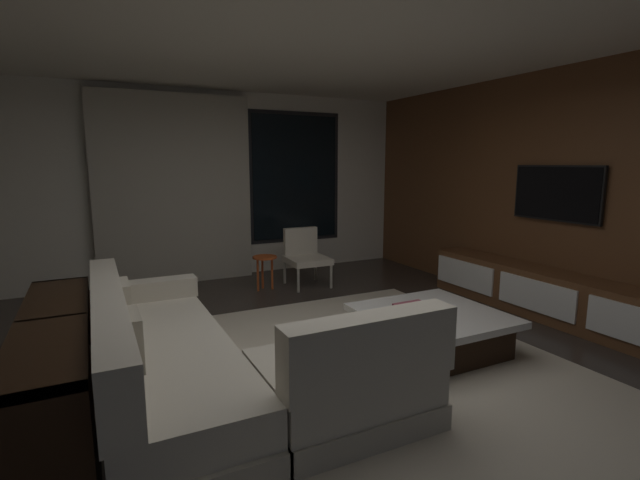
{
  "coord_description": "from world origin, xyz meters",
  "views": [
    {
      "loc": [
        -1.59,
        -3.07,
        1.68
      ],
      "look_at": [
        0.56,
        1.23,
        0.87
      ],
      "focal_mm": 25.73,
      "sensor_mm": 36.0,
      "label": 1
    }
  ],
  "objects_px": {
    "sectional_couch": "(208,365)",
    "mounted_tv": "(556,193)",
    "accent_chair_near_window": "(305,254)",
    "side_stool": "(264,262)",
    "console_table_behind_couch": "(57,368)",
    "coffee_table": "(431,330)",
    "media_console": "(553,297)",
    "book_stack_on_coffee_table": "(410,307)"
  },
  "relations": [
    {
      "from": "accent_chair_near_window",
      "to": "side_stool",
      "type": "distance_m",
      "value": 0.6
    },
    {
      "from": "side_stool",
      "to": "accent_chair_near_window",
      "type": "bearing_deg",
      "value": 2.44
    },
    {
      "from": "mounted_tv",
      "to": "console_table_behind_couch",
      "type": "relative_size",
      "value": 0.5
    },
    {
      "from": "book_stack_on_coffee_table",
      "to": "coffee_table",
      "type": "bearing_deg",
      "value": -28.29
    },
    {
      "from": "coffee_table",
      "to": "book_stack_on_coffee_table",
      "type": "distance_m",
      "value": 0.29
    },
    {
      "from": "sectional_couch",
      "to": "console_table_behind_couch",
      "type": "height_order",
      "value": "sectional_couch"
    },
    {
      "from": "console_table_behind_couch",
      "to": "media_console",
      "type": "bearing_deg",
      "value": -0.36
    },
    {
      "from": "sectional_couch",
      "to": "accent_chair_near_window",
      "type": "relative_size",
      "value": 3.21
    },
    {
      "from": "coffee_table",
      "to": "console_table_behind_couch",
      "type": "xyz_separation_m",
      "value": [
        -2.93,
        0.09,
        0.22
      ]
    },
    {
      "from": "sectional_couch",
      "to": "mounted_tv",
      "type": "height_order",
      "value": "mounted_tv"
    },
    {
      "from": "coffee_table",
      "to": "media_console",
      "type": "xyz_separation_m",
      "value": [
        1.71,
        0.06,
        0.06
      ]
    },
    {
      "from": "mounted_tv",
      "to": "book_stack_on_coffee_table",
      "type": "bearing_deg",
      "value": -175.5
    },
    {
      "from": "coffee_table",
      "to": "book_stack_on_coffee_table",
      "type": "bearing_deg",
      "value": 151.71
    },
    {
      "from": "media_console",
      "to": "mounted_tv",
      "type": "bearing_deg",
      "value": 47.58
    },
    {
      "from": "sectional_couch",
      "to": "mounted_tv",
      "type": "xyz_separation_m",
      "value": [
        3.91,
        0.3,
        1.06
      ]
    },
    {
      "from": "sectional_couch",
      "to": "side_stool",
      "type": "height_order",
      "value": "sectional_couch"
    },
    {
      "from": "accent_chair_near_window",
      "to": "side_stool",
      "type": "xyz_separation_m",
      "value": [
        -0.6,
        -0.03,
        -0.06
      ]
    },
    {
      "from": "sectional_couch",
      "to": "mounted_tv",
      "type": "bearing_deg",
      "value": 4.4
    },
    {
      "from": "book_stack_on_coffee_table",
      "to": "console_table_behind_couch",
      "type": "height_order",
      "value": "console_table_behind_couch"
    },
    {
      "from": "console_table_behind_couch",
      "to": "coffee_table",
      "type": "bearing_deg",
      "value": -1.72
    },
    {
      "from": "accent_chair_near_window",
      "to": "mounted_tv",
      "type": "distance_m",
      "value": 3.18
    },
    {
      "from": "book_stack_on_coffee_table",
      "to": "side_stool",
      "type": "bearing_deg",
      "value": 101.08
    },
    {
      "from": "accent_chair_near_window",
      "to": "side_stool",
      "type": "relative_size",
      "value": 1.7
    },
    {
      "from": "console_table_behind_couch",
      "to": "side_stool",
      "type": "bearing_deg",
      "value": 47.58
    },
    {
      "from": "sectional_couch",
      "to": "media_console",
      "type": "relative_size",
      "value": 0.81
    },
    {
      "from": "side_stool",
      "to": "console_table_behind_couch",
      "type": "height_order",
      "value": "console_table_behind_couch"
    },
    {
      "from": "book_stack_on_coffee_table",
      "to": "sectional_couch",
      "type": "bearing_deg",
      "value": -175.71
    },
    {
      "from": "accent_chair_near_window",
      "to": "console_table_behind_couch",
      "type": "relative_size",
      "value": 0.37
    },
    {
      "from": "book_stack_on_coffee_table",
      "to": "side_stool",
      "type": "height_order",
      "value": "side_stool"
    },
    {
      "from": "mounted_tv",
      "to": "accent_chair_near_window",
      "type": "bearing_deg",
      "value": 129.85
    },
    {
      "from": "sectional_couch",
      "to": "side_stool",
      "type": "relative_size",
      "value": 5.43
    },
    {
      "from": "book_stack_on_coffee_table",
      "to": "accent_chair_near_window",
      "type": "xyz_separation_m",
      "value": [
        0.12,
        2.5,
        0.03
      ]
    },
    {
      "from": "side_stool",
      "to": "media_console",
      "type": "relative_size",
      "value": 0.15
    },
    {
      "from": "accent_chair_near_window",
      "to": "console_table_behind_couch",
      "type": "height_order",
      "value": "accent_chair_near_window"
    },
    {
      "from": "sectional_couch",
      "to": "coffee_table",
      "type": "relative_size",
      "value": 2.16
    },
    {
      "from": "mounted_tv",
      "to": "media_console",
      "type": "bearing_deg",
      "value": -132.42
    },
    {
      "from": "coffee_table",
      "to": "accent_chair_near_window",
      "type": "xyz_separation_m",
      "value": [
        -0.06,
        2.59,
        0.25
      ]
    },
    {
      "from": "accent_chair_near_window",
      "to": "mounted_tv",
      "type": "relative_size",
      "value": 0.75
    },
    {
      "from": "accent_chair_near_window",
      "to": "side_stool",
      "type": "height_order",
      "value": "accent_chair_near_window"
    },
    {
      "from": "accent_chair_near_window",
      "to": "media_console",
      "type": "relative_size",
      "value": 0.25
    },
    {
      "from": "coffee_table",
      "to": "mounted_tv",
      "type": "bearing_deg",
      "value": 7.72
    },
    {
      "from": "side_stool",
      "to": "console_table_behind_couch",
      "type": "relative_size",
      "value": 0.22
    }
  ]
}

